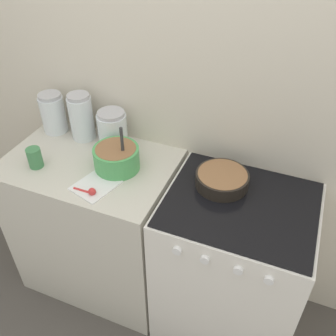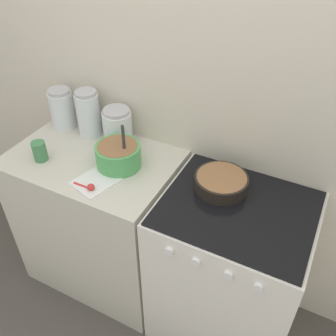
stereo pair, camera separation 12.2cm
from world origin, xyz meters
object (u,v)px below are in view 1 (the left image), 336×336
(stove, at_px, (230,267))
(mixing_bowl, at_px, (116,157))
(baking_pan, at_px, (222,179))
(storage_jar_right, at_px, (113,131))
(tin_can, at_px, (35,158))
(storage_jar_left, at_px, (54,115))
(storage_jar_middle, at_px, (82,120))

(stove, distance_m, mixing_bowl, 0.84)
(mixing_bowl, distance_m, baking_pan, 0.53)
(storage_jar_right, distance_m, tin_can, 0.42)
(mixing_bowl, height_order, tin_can, mixing_bowl)
(baking_pan, xyz_separation_m, storage_jar_left, (-1.02, 0.11, 0.06))
(baking_pan, xyz_separation_m, storage_jar_middle, (-0.83, 0.11, 0.08))
(storage_jar_right, bearing_deg, mixing_bowl, -56.61)
(baking_pan, distance_m, storage_jar_right, 0.65)
(storage_jar_middle, xyz_separation_m, storage_jar_right, (0.19, -0.00, -0.03))
(tin_can, bearing_deg, storage_jar_middle, 75.96)
(storage_jar_middle, height_order, tin_can, storage_jar_middle)
(stove, height_order, mixing_bowl, mixing_bowl)
(stove, bearing_deg, storage_jar_middle, 168.33)
(baking_pan, height_order, storage_jar_left, storage_jar_left)
(tin_can, bearing_deg, mixing_bowl, 20.40)
(stove, distance_m, storage_jar_middle, 1.13)
(stove, xyz_separation_m, storage_jar_right, (-0.76, 0.20, 0.55))
(storage_jar_left, xyz_separation_m, tin_can, (0.11, -0.32, -0.05))
(mixing_bowl, height_order, storage_jar_right, mixing_bowl)
(baking_pan, bearing_deg, tin_can, -166.78)
(storage_jar_middle, height_order, storage_jar_right, storage_jar_middle)
(baking_pan, relative_size, storage_jar_right, 1.26)
(storage_jar_middle, xyz_separation_m, tin_can, (-0.08, -0.32, -0.06))
(baking_pan, bearing_deg, stove, -36.67)
(baking_pan, height_order, storage_jar_right, storage_jar_right)
(mixing_bowl, bearing_deg, storage_jar_right, 123.39)
(stove, bearing_deg, tin_can, -172.98)
(stove, distance_m, storage_jar_left, 1.29)
(mixing_bowl, height_order, storage_jar_middle, storage_jar_middle)
(mixing_bowl, distance_m, storage_jar_middle, 0.36)
(storage_jar_middle, distance_m, tin_can, 0.34)
(mixing_bowl, distance_m, storage_jar_left, 0.53)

